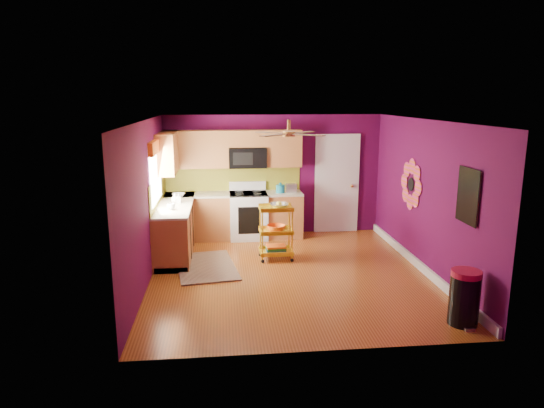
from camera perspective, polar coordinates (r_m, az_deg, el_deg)
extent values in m
plane|color=brown|center=(8.08, 2.07, -8.20)|extent=(5.00, 5.00, 0.00)
cube|color=#4F093C|center=(10.17, 0.17, 3.42)|extent=(4.50, 0.04, 2.50)
cube|color=#4F093C|center=(5.34, 5.90, -5.05)|extent=(4.50, 0.04, 2.50)
cube|color=#4F093C|center=(7.74, -14.58, 0.14)|extent=(0.04, 5.00, 2.50)
cube|color=#4F093C|center=(8.34, 17.64, 0.82)|extent=(0.04, 5.00, 2.50)
cube|color=silver|center=(7.57, 2.22, 9.81)|extent=(4.50, 5.00, 0.04)
cube|color=white|center=(8.63, 16.94, -6.88)|extent=(0.05, 4.90, 0.14)
cube|color=brown|center=(9.20, -11.24, -2.90)|extent=(0.60, 2.30, 0.90)
cube|color=brown|center=(9.98, -4.51, -1.48)|extent=(2.80, 0.60, 0.90)
cube|color=beige|center=(9.08, -11.37, -0.04)|extent=(0.63, 2.30, 0.04)
cube|color=beige|center=(9.88, -4.56, 1.17)|extent=(2.80, 0.63, 0.04)
cube|color=black|center=(9.31, -11.14, -5.27)|extent=(0.54, 2.30, 0.10)
cube|color=black|center=(10.08, -4.47, -3.69)|extent=(2.80, 0.54, 0.10)
cube|color=white|center=(9.96, -2.78, -1.42)|extent=(0.76, 0.66, 0.92)
cube|color=black|center=(9.86, -2.81, 1.20)|extent=(0.76, 0.62, 0.03)
cube|color=white|center=(10.11, -2.90, 2.15)|extent=(0.76, 0.06, 0.18)
cube|color=black|center=(9.65, -2.67, -1.94)|extent=(0.45, 0.02, 0.55)
cube|color=brown|center=(9.88, -8.99, 6.37)|extent=(1.32, 0.33, 0.75)
cube|color=brown|center=(9.95, 1.37, 6.56)|extent=(0.72, 0.33, 0.75)
cube|color=brown|center=(9.86, -2.93, 7.69)|extent=(0.76, 0.33, 0.34)
cube|color=brown|center=(9.44, -12.15, 5.97)|extent=(0.33, 1.30, 0.75)
cube|color=black|center=(9.87, -2.89, 5.48)|extent=(0.76, 0.38, 0.40)
cube|color=olive|center=(10.11, -4.62, 3.02)|extent=(2.80, 0.01, 0.51)
cube|color=olive|center=(9.06, -13.27, 1.62)|extent=(0.01, 2.30, 0.51)
cube|color=white|center=(8.71, -13.56, 3.54)|extent=(0.03, 1.20, 1.00)
cube|color=orange|center=(8.65, -13.52, 6.62)|extent=(0.08, 1.35, 0.22)
cube|color=white|center=(10.41, 7.60, 2.27)|extent=(0.85, 0.04, 2.05)
cube|color=white|center=(10.39, 7.63, 2.25)|extent=(0.95, 0.02, 2.15)
sphere|color=#BF8C3F|center=(10.44, 9.38, 2.10)|extent=(0.07, 0.07, 0.07)
cylinder|color=black|center=(8.86, 16.04, 2.23)|extent=(0.01, 0.24, 0.24)
cube|color=#16927C|center=(7.04, 22.13, 0.89)|extent=(0.03, 0.52, 0.72)
cube|color=black|center=(7.03, 22.02, 0.89)|extent=(0.01, 0.56, 0.76)
cylinder|color=#BF8C3F|center=(7.77, 2.00, 9.29)|extent=(0.06, 0.06, 0.16)
cylinder|color=#BF8C3F|center=(7.78, 2.00, 8.26)|extent=(0.20, 0.20, 0.08)
cube|color=#4C2D19|center=(8.08, 3.64, 8.40)|extent=(0.47, 0.47, 0.01)
cube|color=#4C2D19|center=(8.01, -0.20, 8.39)|extent=(0.47, 0.47, 0.01)
cube|color=#4C2D19|center=(7.48, 0.22, 8.10)|extent=(0.47, 0.47, 0.01)
cube|color=#4C2D19|center=(7.55, 4.32, 8.11)|extent=(0.47, 0.47, 0.01)
cube|color=black|center=(8.45, -7.76, -7.28)|extent=(1.17, 1.68, 0.02)
cylinder|color=gold|center=(8.42, -1.13, -3.76)|extent=(0.03, 0.03, 0.91)
cylinder|color=gold|center=(8.49, 2.39, -3.64)|extent=(0.03, 0.03, 0.91)
cylinder|color=gold|center=(8.77, -1.37, -3.10)|extent=(0.03, 0.03, 0.91)
cylinder|color=gold|center=(8.83, 2.01, -2.99)|extent=(0.03, 0.03, 0.91)
sphere|color=black|center=(8.56, -1.12, -6.74)|extent=(0.06, 0.06, 0.06)
sphere|color=black|center=(8.63, 2.36, -6.60)|extent=(0.06, 0.06, 0.06)
sphere|color=black|center=(8.91, -1.36, -5.98)|extent=(0.06, 0.06, 0.06)
sphere|color=black|center=(8.97, 1.99, -5.85)|extent=(0.06, 0.06, 0.06)
cube|color=gold|center=(8.52, 0.48, -0.57)|extent=(0.59, 0.44, 0.03)
cube|color=gold|center=(8.62, 0.48, -3.26)|extent=(0.59, 0.44, 0.03)
cube|color=gold|center=(8.73, 0.47, -5.69)|extent=(0.59, 0.44, 0.03)
imported|color=beige|center=(8.51, 0.84, -0.20)|extent=(0.33, 0.33, 0.08)
sphere|color=yellow|center=(8.51, 0.84, -0.03)|extent=(0.11, 0.11, 0.11)
imported|color=orange|center=(8.60, 0.48, -2.83)|extent=(0.34, 0.34, 0.10)
cube|color=navy|center=(8.72, 0.47, -5.46)|extent=(0.35, 0.26, 0.04)
cube|color=#267233|center=(8.71, 0.47, -5.21)|extent=(0.35, 0.26, 0.04)
cube|color=orange|center=(8.70, 0.47, -4.99)|extent=(0.35, 0.26, 0.03)
cylinder|color=black|center=(6.74, 21.67, -10.49)|extent=(0.39, 0.39, 0.65)
cylinder|color=#AE1837|center=(6.61, 21.92, -7.60)|extent=(0.38, 0.38, 0.08)
cube|color=beige|center=(6.71, 22.21, -13.50)|extent=(0.13, 0.07, 0.03)
cylinder|color=#137391|center=(9.88, 0.99, 1.81)|extent=(0.18, 0.18, 0.16)
sphere|color=#137391|center=(9.87, 0.99, 2.38)|extent=(0.06, 0.06, 0.06)
cube|color=beige|center=(9.93, 2.25, 1.91)|extent=(0.22, 0.15, 0.18)
imported|color=#EA3F72|center=(9.08, -10.93, 0.69)|extent=(0.08, 0.08, 0.18)
imported|color=white|center=(9.11, -11.36, 0.70)|extent=(0.14, 0.14, 0.18)
imported|color=white|center=(9.68, -10.93, 1.06)|extent=(0.26, 0.26, 0.06)
imported|color=white|center=(8.57, -11.79, -0.31)|extent=(0.14, 0.14, 0.11)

